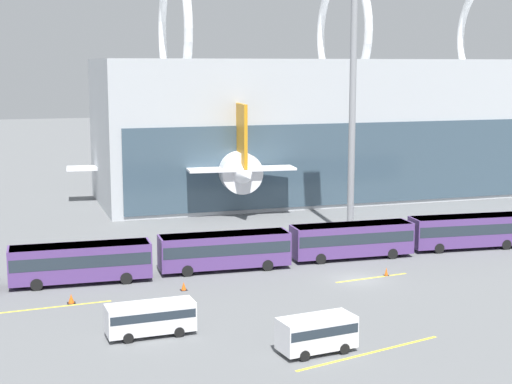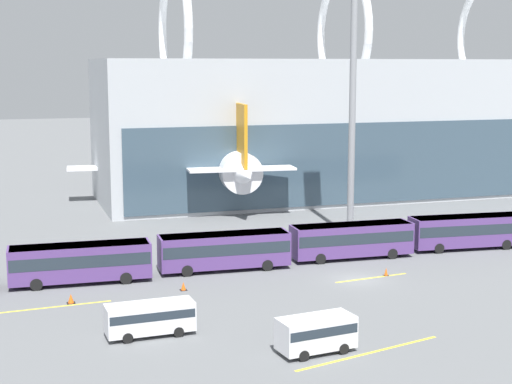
% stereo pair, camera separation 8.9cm
% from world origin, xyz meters
% --- Properties ---
extents(ground_plane, '(440.00, 440.00, 0.00)m').
position_xyz_m(ground_plane, '(0.00, 0.00, 0.00)').
color(ground_plane, slate).
extents(airliner_at_gate_far, '(41.12, 43.89, 13.61)m').
position_xyz_m(airliner_at_gate_far, '(0.11, 45.73, 5.35)').
color(airliner_at_gate_far, white).
rests_on(airliner_at_gate_far, ground_plane).
extents(airliner_parked_remote, '(31.44, 33.44, 15.18)m').
position_xyz_m(airliner_parked_remote, '(56.46, 64.73, 5.07)').
color(airliner_parked_remote, silver).
rests_on(airliner_parked_remote, ground_plane).
extents(shuttle_bus_1, '(11.73, 3.24, 3.29)m').
position_xyz_m(shuttle_bus_1, '(-22.50, 6.08, 1.93)').
color(shuttle_bus_1, '#56387A').
rests_on(shuttle_bus_1, ground_plane).
extents(shuttle_bus_2, '(11.74, 3.28, 3.29)m').
position_xyz_m(shuttle_bus_2, '(-9.90, 6.52, 1.93)').
color(shuttle_bus_2, '#56387A').
rests_on(shuttle_bus_2, ground_plane).
extents(shuttle_bus_3, '(11.72, 3.19, 3.29)m').
position_xyz_m(shuttle_bus_3, '(2.70, 7.00, 1.93)').
color(shuttle_bus_3, '#56387A').
rests_on(shuttle_bus_3, ground_plane).
extents(shuttle_bus_4, '(11.82, 3.75, 3.29)m').
position_xyz_m(shuttle_bus_4, '(15.30, 7.11, 1.93)').
color(shuttle_bus_4, '#56387A').
rests_on(shuttle_bus_4, ground_plane).
extents(service_van_foreground, '(6.01, 2.25, 2.26)m').
position_xyz_m(service_van_foreground, '(-19.29, -8.54, 1.34)').
color(service_van_foreground, silver).
rests_on(service_van_foreground, ground_plane).
extents(service_van_crossing, '(5.15, 2.74, 2.32)m').
position_xyz_m(service_van_crossing, '(-9.82, -14.86, 1.37)').
color(service_van_crossing, silver).
rests_on(service_van_crossing, ground_plane).
extents(floodlight_mast, '(2.21, 2.21, 31.00)m').
position_xyz_m(floodlight_mast, '(6.56, 15.76, 17.62)').
color(floodlight_mast, gray).
rests_on(floodlight_mast, ground_plane).
extents(lane_stripe_1, '(11.17, 3.02, 0.01)m').
position_xyz_m(lane_stripe_1, '(-6.64, -16.02, 0.00)').
color(lane_stripe_1, yellow).
rests_on(lane_stripe_1, ground_plane).
extents(lane_stripe_2, '(7.09, 1.08, 0.01)m').
position_xyz_m(lane_stripe_2, '(1.40, 0.08, 0.00)').
color(lane_stripe_2, yellow).
rests_on(lane_stripe_2, ground_plane).
extents(lane_stripe_4, '(10.32, 0.93, 0.01)m').
position_xyz_m(lane_stripe_4, '(-25.93, -0.07, 0.00)').
color(lane_stripe_4, yellow).
rests_on(lane_stripe_4, ground_plane).
extents(traffic_cone_0, '(0.56, 0.56, 0.69)m').
position_xyz_m(traffic_cone_0, '(-14.79, 1.39, 0.34)').
color(traffic_cone_0, black).
rests_on(traffic_cone_0, ground_plane).
extents(traffic_cone_1, '(0.63, 0.63, 0.73)m').
position_xyz_m(traffic_cone_1, '(-23.78, 0.59, 0.36)').
color(traffic_cone_1, black).
rests_on(traffic_cone_1, ground_plane).
extents(traffic_cone_2, '(0.44, 0.44, 0.70)m').
position_xyz_m(traffic_cone_2, '(2.96, 0.40, 0.34)').
color(traffic_cone_2, black).
rests_on(traffic_cone_2, ground_plane).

